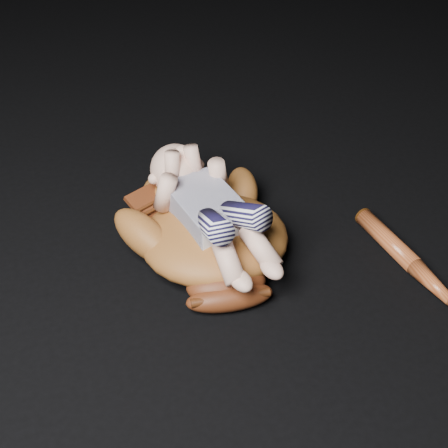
{
  "coord_description": "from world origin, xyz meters",
  "views": [
    {
      "loc": [
        -0.51,
        -0.87,
        0.94
      ],
      "look_at": [
        -0.16,
        0.14,
        0.07
      ],
      "focal_mm": 55.0,
      "sensor_mm": 36.0,
      "label": 1
    }
  ],
  "objects": [
    {
      "name": "baseball_bat",
      "position": [
        0.18,
        -0.07,
        0.02
      ],
      "size": [
        0.08,
        0.4,
        0.04
      ],
      "primitive_type": null,
      "rotation": [
        0.0,
        0.0,
        0.11
      ],
      "color": "#98411D",
      "rests_on": "ground"
    },
    {
      "name": "newborn_baby",
      "position": [
        -0.18,
        0.12,
        0.13
      ],
      "size": [
        0.25,
        0.43,
        0.16
      ],
      "primitive_type": null,
      "rotation": [
        0.0,
        0.0,
        0.17
      ],
      "color": "#E1AA91",
      "rests_on": "baseball_glove"
    },
    {
      "name": "baseball_glove",
      "position": [
        -0.18,
        0.13,
        0.07
      ],
      "size": [
        0.42,
        0.47,
        0.13
      ],
      "primitive_type": null,
      "rotation": [
        0.0,
        0.0,
        -0.13
      ],
      "color": "brown",
      "rests_on": "ground"
    }
  ]
}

